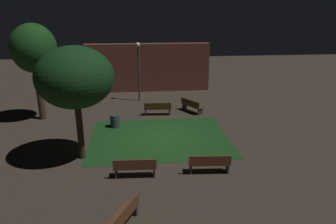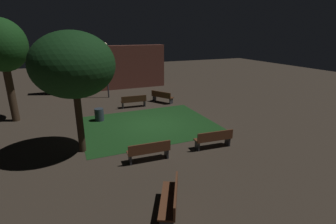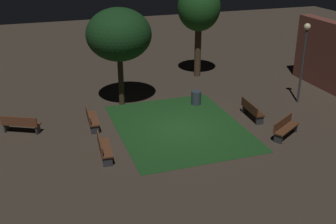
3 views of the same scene
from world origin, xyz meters
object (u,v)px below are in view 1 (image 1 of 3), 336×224
at_px(tree_near_wall, 34,50).
at_px(bench_lawn_edge, 122,217).
at_px(lamp_post_near_wall, 138,62).
at_px(trash_bin, 115,121).
at_px(bench_corner, 158,108).
at_px(tree_back_right, 75,78).
at_px(bench_front_left, 209,163).
at_px(bench_front_right, 191,105).
at_px(bench_back_row, 135,167).

bearing_deg(tree_near_wall, bench_lawn_edge, -64.06).
distance_m(lamp_post_near_wall, trash_bin, 6.33).
height_order(bench_corner, tree_back_right, tree_back_right).
height_order(lamp_post_near_wall, trash_bin, lamp_post_near_wall).
height_order(bench_lawn_edge, tree_near_wall, tree_near_wall).
height_order(bench_front_left, tree_near_wall, tree_near_wall).
xyz_separation_m(bench_front_left, lamp_post_near_wall, (-2.79, 11.53, 2.55)).
bearing_deg(bench_front_right, trash_bin, -155.02).
relative_size(tree_near_wall, trash_bin, 7.84).
xyz_separation_m(bench_back_row, bench_front_left, (3.19, 0.00, 0.00)).
bearing_deg(bench_front_left, tree_near_wall, 138.63).
relative_size(tree_back_right, trash_bin, 6.92).
height_order(bench_lawn_edge, bench_front_right, same).
bearing_deg(tree_near_wall, tree_back_right, -60.10).
relative_size(bench_front_left, bench_lawn_edge, 1.01).
bearing_deg(bench_back_row, bench_corner, 78.93).
height_order(bench_front_right, tree_back_right, tree_back_right).
relative_size(bench_corner, tree_near_wall, 0.30).
xyz_separation_m(tree_back_right, lamp_post_near_wall, (2.89, 9.44, -0.87)).
height_order(bench_front_left, bench_front_right, same).
bearing_deg(tree_near_wall, trash_bin, -23.04).
relative_size(bench_front_left, tree_back_right, 0.35).
distance_m(bench_lawn_edge, lamp_post_near_wall, 15.03).
bearing_deg(bench_back_row, bench_front_right, 64.90).
height_order(bench_back_row, bench_front_left, same).
distance_m(bench_lawn_edge, tree_back_right, 6.68).
xyz_separation_m(bench_front_left, tree_back_right, (-5.68, 2.08, 3.41)).
bearing_deg(bench_lawn_edge, bench_corner, 80.01).
bearing_deg(lamp_post_near_wall, tree_near_wall, -150.74).
bearing_deg(lamp_post_near_wall, bench_front_left, -76.38).
distance_m(bench_lawn_edge, tree_near_wall, 13.14).
xyz_separation_m(bench_corner, lamp_post_near_wall, (-1.16, 3.60, 2.55)).
height_order(bench_back_row, bench_front_right, same).
xyz_separation_m(bench_front_left, bench_front_right, (0.73, 8.36, 0.00)).
bearing_deg(trash_bin, bench_front_right, 24.98).
distance_m(bench_front_right, trash_bin, 5.61).
xyz_separation_m(tree_near_wall, lamp_post_near_wall, (6.29, 3.53, -1.40)).
bearing_deg(bench_corner, lamp_post_near_wall, 107.82).
xyz_separation_m(bench_back_row, trash_bin, (-1.17, 5.99, -0.10)).
bearing_deg(bench_front_right, bench_lawn_edge, -110.46).
relative_size(bench_front_left, tree_near_wall, 0.31).
relative_size(bench_lawn_edge, lamp_post_near_wall, 0.41).
relative_size(bench_corner, tree_back_right, 0.34).
height_order(tree_back_right, tree_near_wall, tree_near_wall).
xyz_separation_m(bench_lawn_edge, trash_bin, (-0.75, 9.26, -0.10)).
bearing_deg(trash_bin, bench_front_left, -53.99).
xyz_separation_m(bench_corner, bench_front_right, (2.37, 0.43, 0.00)).
distance_m(bench_corner, lamp_post_near_wall, 4.56).
height_order(bench_corner, tree_near_wall, tree_near_wall).
xyz_separation_m(bench_back_row, lamp_post_near_wall, (0.39, 11.53, 2.55)).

